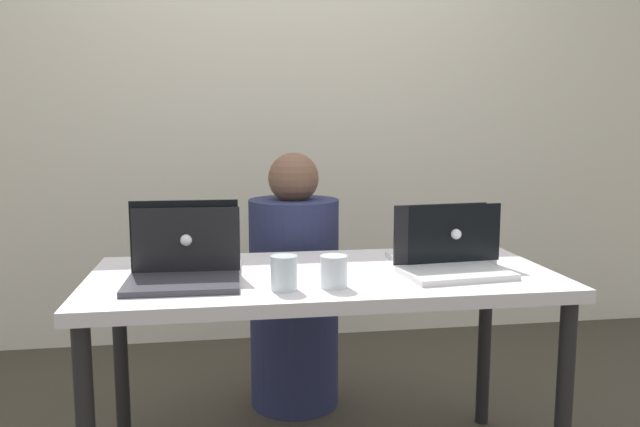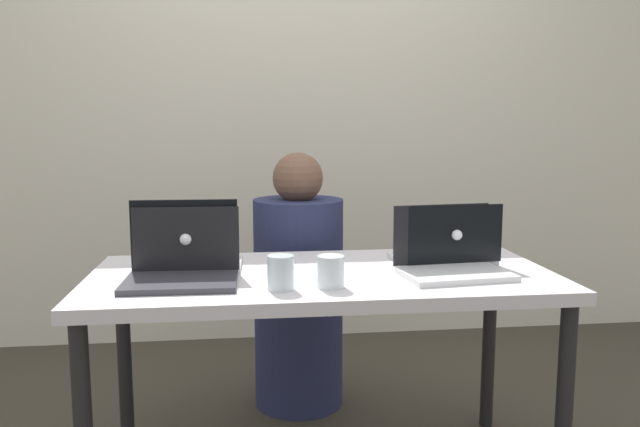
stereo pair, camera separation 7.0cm
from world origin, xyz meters
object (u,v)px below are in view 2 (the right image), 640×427
at_px(laptop_front_left, 182,264).
at_px(person_at_center, 298,294).
at_px(water_glass_center, 330,274).
at_px(laptop_front_right, 450,260).
at_px(laptop_back_left, 190,256).
at_px(laptop_back_right, 446,250).
at_px(water_glass_left, 281,275).

bearing_deg(laptop_front_left, person_at_center, 59.31).
bearing_deg(water_glass_center, laptop_front_left, 163.67).
xyz_separation_m(laptop_front_left, laptop_front_right, (0.83, -0.01, -0.00)).
xyz_separation_m(person_at_center, laptop_front_left, (-0.40, -0.65, 0.28)).
distance_m(laptop_back_left, laptop_front_right, 0.83).
xyz_separation_m(laptop_back_left, laptop_back_right, (0.85, -0.01, -0.00)).
relative_size(person_at_center, laptop_front_left, 3.18).
xyz_separation_m(water_glass_left, water_glass_center, (0.14, 0.01, -0.00)).
bearing_deg(laptop_front_left, laptop_back_left, 87.06).
distance_m(laptop_front_left, laptop_front_right, 0.83).
xyz_separation_m(laptop_front_left, water_glass_left, (0.29, -0.13, -0.01)).
bearing_deg(laptop_back_left, water_glass_left, 137.67).
relative_size(laptop_front_right, water_glass_left, 3.51).
bearing_deg(water_glass_left, laptop_back_left, 135.34).
bearing_deg(laptop_back_left, person_at_center, -125.36).
bearing_deg(water_glass_left, person_at_center, 81.55).
xyz_separation_m(laptop_front_right, water_glass_center, (-0.40, -0.12, -0.01)).
height_order(laptop_back_left, water_glass_center, laptop_back_left).
height_order(laptop_front_left, laptop_back_right, laptop_front_left).
height_order(laptop_back_right, water_glass_left, laptop_back_right).
distance_m(person_at_center, laptop_front_left, 0.82).
relative_size(laptop_front_left, laptop_back_right, 0.97).
bearing_deg(laptop_front_right, water_glass_left, -173.80).
distance_m(person_at_center, laptop_back_left, 0.70).
relative_size(person_at_center, laptop_back_right, 3.09).
distance_m(laptop_front_right, water_glass_left, 0.56).
xyz_separation_m(laptop_front_right, water_glass_left, (-0.54, -0.12, -0.00)).
xyz_separation_m(person_at_center, laptop_front_right, (0.42, -0.66, 0.28)).
distance_m(laptop_back_left, laptop_back_right, 0.85).
height_order(person_at_center, laptop_front_left, person_at_center).
bearing_deg(water_glass_center, person_at_center, 91.91).
height_order(laptop_back_right, laptop_front_right, laptop_front_right).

